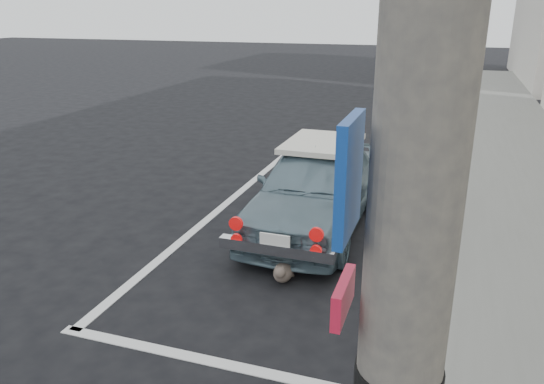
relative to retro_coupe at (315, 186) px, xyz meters
The scene contains 7 objects.
ground 2.72m from the retro_coupe, 102.31° to the right, with size 80.00×80.00×0.00m, color black.
sidewalk 2.75m from the retro_coupe, 12.75° to the right, with size 2.80×40.00×0.15m, color slate.
pline_rear 3.15m from the retro_coupe, 91.23° to the right, with size 3.00×0.12×0.01m, color silver.
pline_front 3.95m from the retro_coupe, 90.97° to the left, with size 3.00×0.12×0.01m, color silver.
pline_side 1.62m from the retro_coupe, 164.60° to the left, with size 0.12×7.00×0.01m, color silver.
retro_coupe is the anchor object (origin of this frame).
cat 1.65m from the retro_coupe, 87.90° to the right, with size 0.22×0.48×0.26m.
Camera 1 is at (2.13, -3.85, 2.79)m, focal length 35.00 mm.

